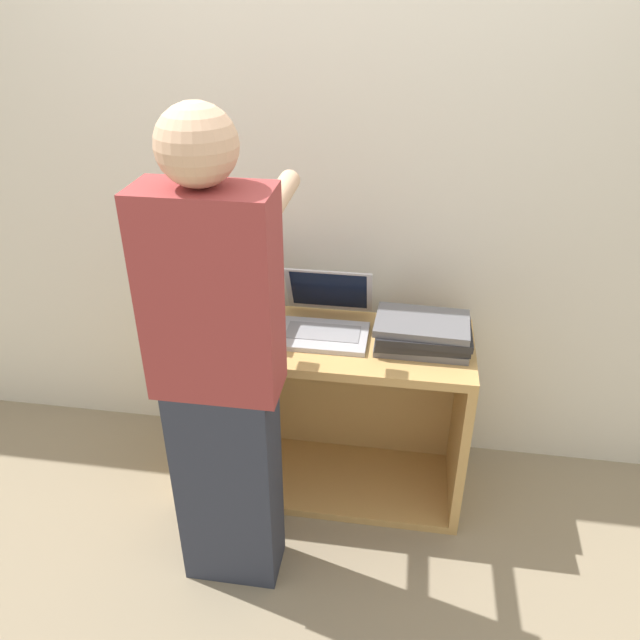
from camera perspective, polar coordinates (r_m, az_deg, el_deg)
ground_plane at (r=2.72m, az=-0.55°, el=-17.71°), size 12.00×12.00×0.00m
wall_back at (r=2.54m, az=1.43°, el=11.25°), size 8.00×0.05×2.40m
cart at (r=2.69m, az=0.44°, el=-7.67°), size 1.17×0.47×0.74m
laptop_open at (r=2.45m, az=0.45°, el=-0.01°), size 0.35×0.34×0.23m
laptop_stack_left at (r=2.46m, az=-8.55°, el=0.99°), size 0.37×0.26×0.19m
laptop_stack_right at (r=2.38m, az=9.34°, el=-1.20°), size 0.36×0.25×0.11m
person at (r=2.02m, az=-9.15°, el=-5.11°), size 0.40×0.53×1.71m
inventory_tag at (r=2.36m, az=-9.08°, el=2.48°), size 0.06×0.02×0.01m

